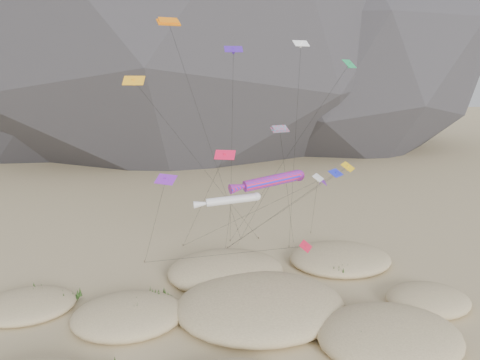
{
  "coord_description": "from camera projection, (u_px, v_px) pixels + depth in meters",
  "views": [
    {
      "loc": [
        -10.46,
        -38.11,
        24.53
      ],
      "look_at": [
        0.47,
        12.0,
        12.55
      ],
      "focal_mm": 35.0,
      "sensor_mm": 36.0,
      "label": 1
    }
  ],
  "objects": [
    {
      "name": "dune_grass",
      "position": [
        254.0,
        315.0,
        46.5
      ],
      "size": [
        42.97,
        28.04,
        1.51
      ],
      "color": "black",
      "rests_on": "ground"
    },
    {
      "name": "rainbow_tube_kite",
      "position": [
        270.0,
        181.0,
        49.28
      ],
      "size": [
        8.68,
        17.55,
        14.17
      ],
      "color": "#FF1A2A",
      "rests_on": "ground"
    },
    {
      "name": "orange_parafoil",
      "position": [
        170.0,
        27.0,
        47.24
      ],
      "size": [
        11.98,
        15.45,
        29.8
      ],
      "color": "orange",
      "rests_on": "ground"
    },
    {
      "name": "kite_stakes",
      "position": [
        234.0,
        246.0,
        66.87
      ],
      "size": [
        25.48,
        7.06,
        0.3
      ],
      "color": "#3F2D1E",
      "rests_on": "ground"
    },
    {
      "name": "multi_parafoil",
      "position": [
        280.0,
        131.0,
        55.3
      ],
      "size": [
        6.22,
        9.14,
        18.29
      ],
      "color": "red",
      "rests_on": "ground"
    },
    {
      "name": "delta_kites",
      "position": [
        271.0,
        145.0,
        51.19
      ],
      "size": [
        26.85,
        23.49,
        27.81
      ],
      "color": "red",
      "rests_on": "ground"
    },
    {
      "name": "dunes",
      "position": [
        247.0,
        311.0,
        47.55
      ],
      "size": [
        51.49,
        34.38,
        3.62
      ],
      "color": "#CCB789",
      "rests_on": "ground"
    },
    {
      "name": "ground",
      "position": [
        262.0,
        338.0,
        44.01
      ],
      "size": [
        500.0,
        500.0,
        0.0
      ],
      "primitive_type": "plane",
      "color": "#CCB789",
      "rests_on": "ground"
    },
    {
      "name": "white_tube_kite",
      "position": [
        229.0,
        200.0,
        48.53
      ],
      "size": [
        7.1,
        15.37,
        12.15
      ],
      "color": "silver",
      "rests_on": "ground"
    }
  ]
}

